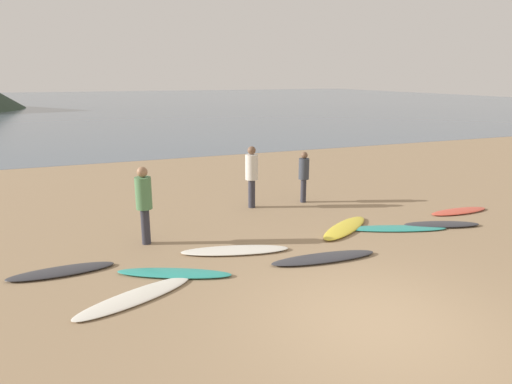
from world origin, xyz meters
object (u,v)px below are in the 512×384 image
(surfboard_6, at_px, (395,228))
(surfboard_3, at_px, (235,250))
(surfboard_0, at_px, (62,271))
(surfboard_2, at_px, (174,273))
(person_0, at_px, (252,172))
(person_1, at_px, (144,199))
(surfboard_4, at_px, (324,258))
(surfboard_5, at_px, (345,228))
(surfboard_8, at_px, (459,211))
(surfboard_7, at_px, (442,224))
(surfboard_1, at_px, (135,297))
(person_2, at_px, (304,173))

(surfboard_6, bearing_deg, surfboard_3, -160.38)
(surfboard_0, height_order, surfboard_2, surfboard_0)
(surfboard_2, distance_m, surfboard_6, 5.77)
(person_0, bearing_deg, person_1, -171.93)
(surfboard_4, xyz_separation_m, surfboard_5, (1.48, 1.52, -0.00))
(surfboard_5, height_order, surfboard_8, surfboard_5)
(surfboard_7, xyz_separation_m, person_0, (-3.94, 3.42, 1.02))
(surfboard_6, bearing_deg, person_1, -171.90)
(surfboard_0, distance_m, person_0, 6.00)
(surfboard_5, height_order, surfboard_6, surfboard_5)
(surfboard_4, bearing_deg, surfboard_7, 16.06)
(surfboard_1, xyz_separation_m, surfboard_5, (5.39, 1.82, 0.01))
(surfboard_8, height_order, person_0, person_0)
(surfboard_5, xyz_separation_m, surfboard_8, (3.82, 0.08, -0.01))
(person_1, bearing_deg, surfboard_4, -88.78)
(surfboard_6, xyz_separation_m, person_0, (-2.64, 3.20, 1.04))
(surfboard_4, bearing_deg, person_0, 94.21)
(surfboard_4, height_order, surfboard_8, surfboard_4)
(surfboard_6, distance_m, person_1, 6.21)
(surfboard_0, height_order, surfboard_7, surfboard_7)
(surfboard_8, relative_size, person_1, 1.05)
(surfboard_6, xyz_separation_m, surfboard_7, (1.30, -0.22, 0.02))
(person_2, bearing_deg, surfboard_7, 62.08)
(surfboard_5, xyz_separation_m, surfboard_7, (2.47, -0.69, 0.00))
(surfboard_6, bearing_deg, surfboard_7, 10.80)
(surfboard_7, relative_size, surfboard_8, 1.03)
(surfboard_1, height_order, surfboard_6, surfboard_1)
(surfboard_2, relative_size, surfboard_6, 0.87)
(surfboard_0, xyz_separation_m, surfboard_1, (1.21, -1.61, -0.01))
(surfboard_1, height_order, person_1, person_1)
(surfboard_2, bearing_deg, surfboard_1, -113.58)
(surfboard_8, relative_size, person_2, 1.22)
(surfboard_2, distance_m, surfboard_8, 8.47)
(surfboard_3, bearing_deg, person_1, 159.18)
(surfboard_6, bearing_deg, surfboard_0, -161.54)
(surfboard_3, relative_size, person_2, 1.52)
(surfboard_2, distance_m, surfboard_5, 4.70)
(surfboard_7, bearing_deg, surfboard_4, -148.65)
(surfboard_5, relative_size, person_0, 1.20)
(surfboard_7, bearing_deg, surfboard_5, -176.10)
(surfboard_3, height_order, surfboard_5, surfboard_5)
(surfboard_5, distance_m, surfboard_7, 2.56)
(surfboard_4, height_order, person_2, person_2)
(surfboard_5, distance_m, person_2, 2.83)
(surfboard_6, relative_size, person_2, 1.67)
(surfboard_3, height_order, surfboard_8, surfboard_3)
(surfboard_8, bearing_deg, surfboard_1, -168.02)
(surfboard_8, bearing_deg, surfboard_2, -171.63)
(person_2, bearing_deg, surfboard_6, 45.27)
(surfboard_5, relative_size, person_1, 1.20)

